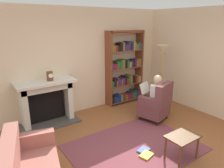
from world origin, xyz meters
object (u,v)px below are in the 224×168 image
Objects in this scene: seated_reader at (153,95)px; armchair_reading at (157,104)px; mantel_clock at (50,76)px; side_table at (182,140)px; floor_lamp at (162,55)px; bookshelf at (125,69)px; fireplace at (46,101)px.

armchair_reading is at bearing 90.00° from seated_reader.
side_table is at bearing -62.64° from mantel_clock.
armchair_reading is 0.55× the size of floor_lamp.
floor_lamp is (0.74, 0.46, 0.87)m from seated_reader.
seated_reader is (-0.17, -1.32, -0.39)m from bookshelf.
side_table is (1.46, -2.72, -0.17)m from fireplace.
side_table is at bearing -61.83° from fireplace.
bookshelf is 2.17× the size of armchair_reading.
fireplace is 0.64× the size of bookshelf.
fireplace is 2.41m from bookshelf.
seated_reader is at bearing -90.00° from armchair_reading.
bookshelf is at bearing 3.42° from mantel_clock.
floor_lamp reaches higher than side_table.
side_table is (-0.91, -2.76, -0.63)m from bookshelf.
bookshelf is (2.26, 0.14, -0.15)m from mantel_clock.
seated_reader is 1.23m from floor_lamp.
floor_lamp is at bearing 52.06° from side_table.
mantel_clock is 2.27m from bookshelf.
mantel_clock is 0.12× the size of floor_lamp.
seated_reader reaches higher than armchair_reading.
floor_lamp is (2.94, -0.82, 0.92)m from fireplace.
mantel_clock is 0.10× the size of bookshelf.
seated_reader is (-0.03, 0.11, 0.20)m from armchair_reading.
armchair_reading is at bearing -31.26° from mantel_clock.
seated_reader is 2.04× the size of side_table.
fireplace is 2.63m from armchair_reading.
bookshelf is 1.85× the size of seated_reader.
seated_reader is (2.10, -1.18, -0.54)m from mantel_clock.
seated_reader is 0.65× the size of floor_lamp.
armchair_reading is 1.40m from floor_lamp.
mantel_clock is 2.95m from floor_lamp.
fireplace is 3.09m from side_table.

